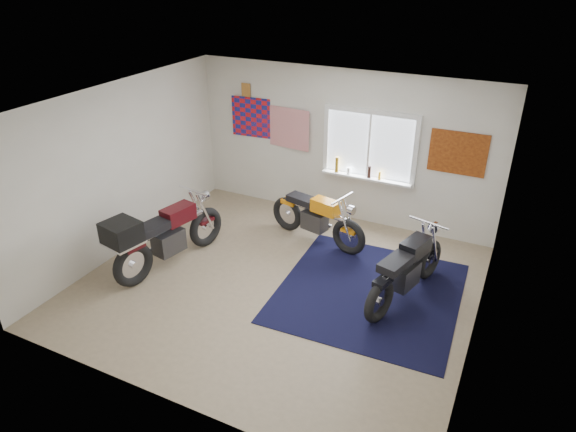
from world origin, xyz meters
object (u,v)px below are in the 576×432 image
at_px(navy_rug, 369,292).
at_px(yellow_triumph, 317,218).
at_px(black_chrome_bike, 406,271).
at_px(maroon_tourer, 161,236).

distance_m(navy_rug, yellow_triumph, 1.71).
bearing_deg(navy_rug, yellow_triumph, 140.62).
height_order(navy_rug, black_chrome_bike, black_chrome_bike).
relative_size(yellow_triumph, maroon_tourer, 0.88).
bearing_deg(maroon_tourer, navy_rug, -64.37).
xyz_separation_m(yellow_triumph, black_chrome_bike, (1.75, -0.94, 0.02)).
bearing_deg(yellow_triumph, navy_rug, -25.93).
height_order(navy_rug, yellow_triumph, yellow_triumph).
distance_m(yellow_triumph, black_chrome_bike, 1.99).
height_order(yellow_triumph, black_chrome_bike, black_chrome_bike).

